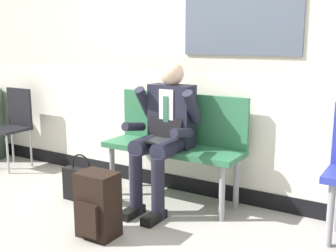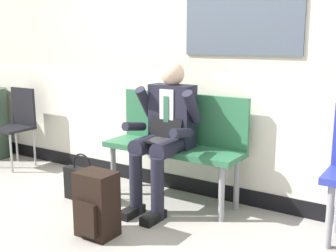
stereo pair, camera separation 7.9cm
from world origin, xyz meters
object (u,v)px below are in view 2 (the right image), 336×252
handbag (83,184)px  folding_chair (18,120)px  backpack (96,205)px  bench_with_person (177,138)px  person_seated (164,130)px

handbag → folding_chair: folding_chair is taller
backpack → folding_chair: size_ratio=0.55×
handbag → folding_chair: (-1.43, 0.44, 0.38)m
bench_with_person → folding_chair: bench_with_person is taller
person_seated → backpack: size_ratio=2.56×
bench_with_person → handbag: (-0.70, -0.51, -0.42)m
backpack → handbag: bearing=142.1°
backpack → folding_chair: bearing=156.1°
backpack → handbag: 0.75m
bench_with_person → person_seated: (0.00, -0.20, 0.11)m
folding_chair → backpack: bearing=-23.9°
backpack → handbag: size_ratio=1.10×
person_seated → backpack: bearing=-98.1°
person_seated → backpack: person_seated is taller
bench_with_person → person_seated: 0.23m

